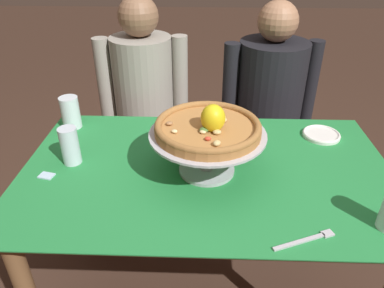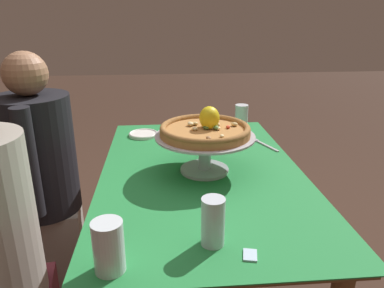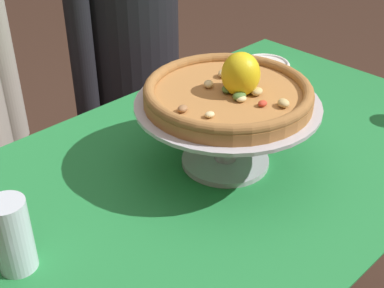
{
  "view_description": "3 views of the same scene",
  "coord_description": "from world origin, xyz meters",
  "px_view_note": "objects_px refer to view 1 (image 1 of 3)",
  "views": [
    {
      "loc": [
        -0.01,
        -1.06,
        1.49
      ],
      "look_at": [
        -0.05,
        0.06,
        0.81
      ],
      "focal_mm": 34.14,
      "sensor_mm": 36.0,
      "label": 1
    },
    {
      "loc": [
        -1.34,
        0.16,
        1.35
      ],
      "look_at": [
        0.05,
        0.04,
        0.84
      ],
      "focal_mm": 34.2,
      "sensor_mm": 36.0,
      "label": 2
    },
    {
      "loc": [
        -0.74,
        -0.65,
        1.41
      ],
      "look_at": [
        -0.05,
        0.04,
        0.79
      ],
      "focal_mm": 49.45,
      "sensor_mm": 36.0,
      "label": 3
    }
  ],
  "objects_px": {
    "pizza_stand": "(206,145)",
    "diner_left": "(146,120)",
    "diner_right": "(267,117)",
    "water_glass_side_left": "(70,148)",
    "pizza": "(207,127)",
    "dinner_fork": "(307,240)",
    "water_glass_back_left": "(71,114)",
    "sugar_packet": "(47,176)",
    "side_plate": "(321,134)"
  },
  "relations": [
    {
      "from": "pizza_stand",
      "to": "pizza",
      "type": "distance_m",
      "value": 0.07
    },
    {
      "from": "pizza_stand",
      "to": "side_plate",
      "type": "distance_m",
      "value": 0.55
    },
    {
      "from": "pizza_stand",
      "to": "diner_right",
      "type": "bearing_deg",
      "value": 66.11
    },
    {
      "from": "diner_right",
      "to": "water_glass_back_left",
      "type": "bearing_deg",
      "value": -153.44
    },
    {
      "from": "pizza",
      "to": "water_glass_back_left",
      "type": "height_order",
      "value": "pizza"
    },
    {
      "from": "pizza",
      "to": "pizza_stand",
      "type": "bearing_deg",
      "value": 132.04
    },
    {
      "from": "pizza_stand",
      "to": "pizza",
      "type": "bearing_deg",
      "value": -47.96
    },
    {
      "from": "dinner_fork",
      "to": "diner_left",
      "type": "distance_m",
      "value": 1.21
    },
    {
      "from": "pizza",
      "to": "water_glass_back_left",
      "type": "distance_m",
      "value": 0.66
    },
    {
      "from": "pizza_stand",
      "to": "water_glass_side_left",
      "type": "relative_size",
      "value": 2.81
    },
    {
      "from": "sugar_packet",
      "to": "diner_right",
      "type": "relative_size",
      "value": 0.04
    },
    {
      "from": "pizza",
      "to": "sugar_packet",
      "type": "relative_size",
      "value": 7.02
    },
    {
      "from": "diner_left",
      "to": "side_plate",
      "type": "bearing_deg",
      "value": -29.49
    },
    {
      "from": "sugar_packet",
      "to": "diner_left",
      "type": "xyz_separation_m",
      "value": [
        0.22,
        0.77,
        -0.17
      ]
    },
    {
      "from": "water_glass_side_left",
      "to": "diner_right",
      "type": "height_order",
      "value": "diner_right"
    },
    {
      "from": "water_glass_side_left",
      "to": "dinner_fork",
      "type": "bearing_deg",
      "value": -25.05
    },
    {
      "from": "dinner_fork",
      "to": "diner_right",
      "type": "relative_size",
      "value": 0.15
    },
    {
      "from": "sugar_packet",
      "to": "water_glass_side_left",
      "type": "bearing_deg",
      "value": 55.2
    },
    {
      "from": "pizza_stand",
      "to": "diner_left",
      "type": "distance_m",
      "value": 0.83
    },
    {
      "from": "pizza_stand",
      "to": "dinner_fork",
      "type": "bearing_deg",
      "value": -48.82
    },
    {
      "from": "water_glass_side_left",
      "to": "sugar_packet",
      "type": "distance_m",
      "value": 0.12
    },
    {
      "from": "pizza_stand",
      "to": "diner_left",
      "type": "height_order",
      "value": "diner_left"
    },
    {
      "from": "water_glass_back_left",
      "to": "diner_right",
      "type": "distance_m",
      "value": 1.04
    },
    {
      "from": "water_glass_back_left",
      "to": "side_plate",
      "type": "bearing_deg",
      "value": -2.38
    },
    {
      "from": "side_plate",
      "to": "diner_left",
      "type": "height_order",
      "value": "diner_left"
    },
    {
      "from": "water_glass_side_left",
      "to": "pizza",
      "type": "bearing_deg",
      "value": -4.5
    },
    {
      "from": "diner_left",
      "to": "diner_right",
      "type": "xyz_separation_m",
      "value": [
        0.66,
        0.04,
        0.01
      ]
    },
    {
      "from": "dinner_fork",
      "to": "pizza_stand",
      "type": "bearing_deg",
      "value": 131.18
    },
    {
      "from": "sugar_packet",
      "to": "diner_right",
      "type": "bearing_deg",
      "value": 42.61
    },
    {
      "from": "dinner_fork",
      "to": "pizza",
      "type": "bearing_deg",
      "value": 131.17
    },
    {
      "from": "dinner_fork",
      "to": "diner_right",
      "type": "distance_m",
      "value": 1.09
    },
    {
      "from": "water_glass_side_left",
      "to": "diner_left",
      "type": "height_order",
      "value": "diner_left"
    },
    {
      "from": "pizza_stand",
      "to": "sugar_packet",
      "type": "bearing_deg",
      "value": -174.29
    },
    {
      "from": "water_glass_back_left",
      "to": "sugar_packet",
      "type": "height_order",
      "value": "water_glass_back_left"
    },
    {
      "from": "sugar_packet",
      "to": "diner_right",
      "type": "distance_m",
      "value": 1.21
    },
    {
      "from": "water_glass_side_left",
      "to": "dinner_fork",
      "type": "distance_m",
      "value": 0.85
    },
    {
      "from": "water_glass_back_left",
      "to": "diner_left",
      "type": "height_order",
      "value": "diner_left"
    },
    {
      "from": "pizza_stand",
      "to": "side_plate",
      "type": "relative_size",
      "value": 2.61
    },
    {
      "from": "dinner_fork",
      "to": "sugar_packet",
      "type": "distance_m",
      "value": 0.87
    },
    {
      "from": "side_plate",
      "to": "diner_right",
      "type": "xyz_separation_m",
      "value": [
        -0.14,
        0.5,
        -0.17
      ]
    },
    {
      "from": "pizza",
      "to": "side_plate",
      "type": "distance_m",
      "value": 0.56
    },
    {
      "from": "sugar_packet",
      "to": "pizza_stand",
      "type": "bearing_deg",
      "value": 5.71
    },
    {
      "from": "sugar_packet",
      "to": "diner_left",
      "type": "height_order",
      "value": "diner_left"
    },
    {
      "from": "water_glass_back_left",
      "to": "side_plate",
      "type": "distance_m",
      "value": 1.04
    },
    {
      "from": "diner_right",
      "to": "side_plate",
      "type": "bearing_deg",
      "value": -74.67
    },
    {
      "from": "pizza",
      "to": "diner_left",
      "type": "relative_size",
      "value": 0.29
    },
    {
      "from": "pizza_stand",
      "to": "diner_left",
      "type": "relative_size",
      "value": 0.32
    },
    {
      "from": "pizza",
      "to": "water_glass_side_left",
      "type": "distance_m",
      "value": 0.5
    },
    {
      "from": "diner_right",
      "to": "dinner_fork",
      "type": "bearing_deg",
      "value": -92.9
    },
    {
      "from": "pizza",
      "to": "dinner_fork",
      "type": "xyz_separation_m",
      "value": [
        0.28,
        -0.32,
        -0.17
      ]
    }
  ]
}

